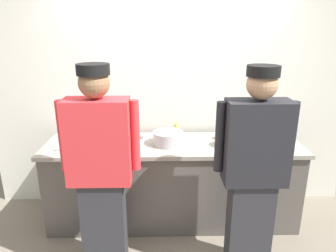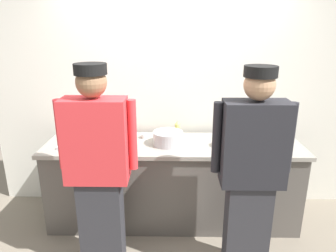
% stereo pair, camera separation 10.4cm
% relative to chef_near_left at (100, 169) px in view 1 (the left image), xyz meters
% --- Properties ---
extents(ground_plane, '(9.00, 9.00, 0.00)m').
position_rel_chef_near_left_xyz_m(ground_plane, '(0.60, 0.34, -0.95)').
color(ground_plane, slate).
extents(wall_back, '(4.09, 0.10, 2.69)m').
position_rel_chef_near_left_xyz_m(wall_back, '(0.60, 1.17, 0.39)').
color(wall_back, silver).
rests_on(wall_back, ground).
extents(prep_counter, '(2.61, 0.69, 0.89)m').
position_rel_chef_near_left_xyz_m(prep_counter, '(0.60, 0.70, -0.50)').
color(prep_counter, '#56514C').
rests_on(prep_counter, ground).
extents(chef_near_left, '(0.63, 0.24, 1.77)m').
position_rel_chef_near_left_xyz_m(chef_near_left, '(0.00, 0.00, 0.00)').
color(chef_near_left, '#2D2D33').
rests_on(chef_near_left, ground).
extents(chef_center, '(0.63, 0.24, 1.76)m').
position_rel_chef_near_left_xyz_m(chef_center, '(1.21, -0.03, -0.01)').
color(chef_center, '#2D2D33').
rests_on(chef_center, ground).
extents(plate_stack_front, '(0.20, 0.20, 0.08)m').
position_rel_chef_near_left_xyz_m(plate_stack_front, '(1.12, 0.63, -0.02)').
color(plate_stack_front, white).
rests_on(plate_stack_front, prep_counter).
extents(mixing_bowl_steel, '(0.30, 0.30, 0.13)m').
position_rel_chef_near_left_xyz_m(mixing_bowl_steel, '(0.55, 0.68, 0.00)').
color(mixing_bowl_steel, '#B7BABF').
rests_on(mixing_bowl_steel, prep_counter).
extents(sheet_tray, '(0.49, 0.37, 0.02)m').
position_rel_chef_near_left_xyz_m(sheet_tray, '(-0.31, 0.69, -0.05)').
color(sheet_tray, '#B7BABF').
rests_on(sheet_tray, prep_counter).
extents(squeeze_bottle_primary, '(0.06, 0.06, 0.18)m').
position_rel_chef_near_left_xyz_m(squeeze_bottle_primary, '(0.12, 0.53, 0.02)').
color(squeeze_bottle_primary, orange).
rests_on(squeeze_bottle_primary, prep_counter).
extents(squeeze_bottle_secondary, '(0.05, 0.05, 0.18)m').
position_rel_chef_near_left_xyz_m(squeeze_bottle_secondary, '(0.65, 0.91, 0.02)').
color(squeeze_bottle_secondary, '#E5E066').
rests_on(squeeze_bottle_secondary, prep_counter).
extents(squeeze_bottle_spare, '(0.06, 0.06, 0.20)m').
position_rel_chef_near_left_xyz_m(squeeze_bottle_spare, '(-0.07, 0.87, 0.03)').
color(squeeze_bottle_spare, orange).
rests_on(squeeze_bottle_spare, prep_counter).
extents(ramekin_yellow_sauce, '(0.09, 0.09, 0.05)m').
position_rel_chef_near_left_xyz_m(ramekin_yellow_sauce, '(1.44, 0.88, -0.04)').
color(ramekin_yellow_sauce, white).
rests_on(ramekin_yellow_sauce, prep_counter).
extents(ramekin_green_sauce, '(0.09, 0.09, 0.04)m').
position_rel_chef_near_left_xyz_m(ramekin_green_sauce, '(1.35, 0.74, -0.04)').
color(ramekin_green_sauce, white).
rests_on(ramekin_green_sauce, prep_counter).
extents(ramekin_red_sauce, '(0.08, 0.08, 0.05)m').
position_rel_chef_near_left_xyz_m(ramekin_red_sauce, '(0.30, 0.86, -0.04)').
color(ramekin_red_sauce, white).
rests_on(ramekin_red_sauce, prep_counter).
extents(deli_cup, '(0.09, 0.09, 0.09)m').
position_rel_chef_near_left_xyz_m(deli_cup, '(1.12, 0.81, -0.02)').
color(deli_cup, white).
rests_on(deli_cup, prep_counter).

